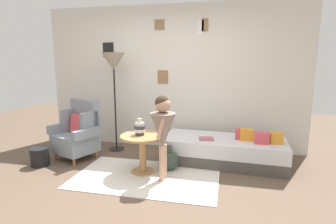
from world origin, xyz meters
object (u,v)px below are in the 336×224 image
Objects in this scene: side_table at (143,145)px; book_on_daybed at (206,139)px; person_child at (163,127)px; armchair at (79,132)px; magazine_basket at (40,157)px; vase_striped at (140,128)px; floor_lamp at (114,66)px; daybed at (223,150)px; demijohn_near at (169,160)px.

side_table reaches higher than book_on_daybed.
person_child is at bearing -28.50° from side_table.
armchair is 4.41× the size of book_on_daybed.
armchair is 0.69m from magazine_basket.
person_child is (1.59, -0.56, 0.31)m from armchair.
side_table is 0.25m from vase_striped.
floor_lamp is at bearing 131.86° from side_table.
magazine_basket is (-2.52, -0.62, -0.28)m from book_on_daybed.
person_child is at bearing -19.40° from armchair.
armchair is 1.28m from vase_striped.
vase_striped is 0.45m from person_child.
floor_lamp is at bearing 173.12° from daybed.
daybed is 5.19× the size of demijohn_near.
daybed reaches higher than magazine_basket.
demijohn_near is (-0.78, -0.47, -0.05)m from daybed.
vase_striped is 0.87× the size of magazine_basket.
floor_lamp reaches higher than magazine_basket.
magazine_basket is (-2.00, 0.10, -0.61)m from person_child.
floor_lamp reaches higher than book_on_daybed.
side_table is 2.89× the size of book_on_daybed.
person_child reaches higher than armchair.
side_table is 2.27× the size of magazine_basket.
book_on_daybed is (1.67, -0.36, -1.11)m from floor_lamp.
vase_striped is 1.10× the size of book_on_daybed.
demijohn_near is at bearing 8.00° from magazine_basket.
armchair is 2.12m from book_on_daybed.
daybed is 8.01× the size of vase_striped.
floor_lamp is 1.76m from person_child.
side_table reaches higher than daybed.
vase_striped is 1.45m from floor_lamp.
floor_lamp reaches higher than demijohn_near.
side_table is at bearing 3.28° from magazine_basket.
book_on_daybed is at bearing 29.98° from vase_striped.
vase_striped is at bearing -150.86° from daybed.
magazine_basket is (-1.61, -0.10, -0.52)m from vase_striped.
demijohn_near is 2.02m from magazine_basket.
person_child is at bearing -2.72° from magazine_basket.
magazine_basket is at bearing -176.46° from vase_striped.
book_on_daybed is at bearing 33.53° from demijohn_near.
demijohn_near is (0.39, 0.18, -0.51)m from vase_striped.
floor_lamp is 2.04m from book_on_daybed.
demijohn_near is 1.34× the size of magazine_basket.
armchair reaches higher than daybed.
side_table is 1.01m from book_on_daybed.
vase_striped reaches higher than book_on_daybed.
demijohn_near is at bearing -6.58° from armchair.
demijohn_near is (-0.52, -0.34, -0.27)m from book_on_daybed.
person_child reaches higher than demijohn_near.
armchair is at bearing -130.35° from floor_lamp.
magazine_basket is at bearing -166.11° from book_on_daybed.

